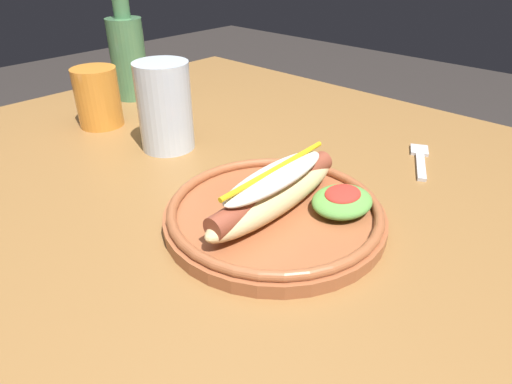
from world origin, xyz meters
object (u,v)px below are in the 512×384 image
Objects in this scene: fork at (420,159)px; hot_dog_plate at (278,207)px; water_cup at (165,107)px; extra_cup at (98,97)px; glass_bottle at (128,53)px.

hot_dog_plate is at bearing 142.63° from fork.
water_cup reaches higher than extra_cup.
fork is 0.40m from water_cup.
fork is (0.28, -0.05, -0.02)m from hot_dog_plate.
hot_dog_plate is 1.92× the size of water_cup.
extra_cup is (-0.02, 0.17, -0.02)m from water_cup.
hot_dog_plate reaches higher than fork.
water_cup is 0.56× the size of glass_bottle.
fork is 0.60m from glass_bottle.
fork is at bearing -77.74° from glass_bottle.
hot_dog_plate is 0.28m from fork.
water_cup is (-0.23, 0.32, 0.07)m from fork.
hot_dog_plate is at bearing -105.89° from glass_bottle.
water_cup is at bearing -82.41° from extra_cup.
glass_bottle is at bearing 74.11° from hot_dog_plate.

